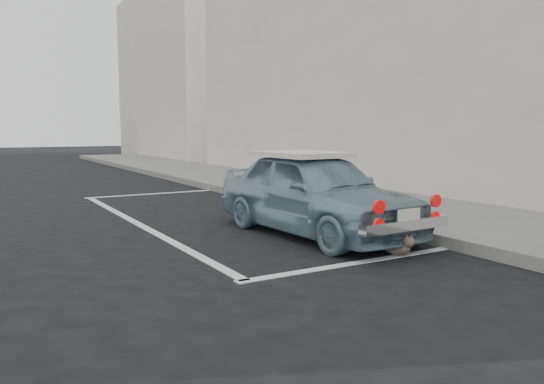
{
  "coord_description": "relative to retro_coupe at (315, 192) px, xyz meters",
  "views": [
    {
      "loc": [
        -3.16,
        -4.84,
        1.44
      ],
      "look_at": [
        -0.24,
        0.12,
        0.75
      ],
      "focal_mm": 35.0,
      "sensor_mm": 36.0,
      "label": 1
    }
  ],
  "objects": [
    {
      "name": "building_far",
      "position": [
        5.39,
        18.98,
        3.42
      ],
      "size": [
        3.5,
        10.0,
        8.0
      ],
      "primitive_type": "cube",
      "color": "beige",
      "rests_on": "ground"
    },
    {
      "name": "pline_rear",
      "position": [
        -0.46,
        -1.52,
        -0.58
      ],
      "size": [
        3.0,
        0.12,
        0.01
      ],
      "primitive_type": "cube",
      "color": "silver",
      "rests_on": "ground"
    },
    {
      "name": "pline_side",
      "position": [
        -1.86,
        1.98,
        -0.58
      ],
      "size": [
        0.12,
        7.0,
        0.01
      ],
      "primitive_type": "cube",
      "color": "silver",
      "rests_on": "ground"
    },
    {
      "name": "pline_front",
      "position": [
        -0.46,
        5.48,
        -0.58
      ],
      "size": [
        3.0,
        0.12,
        0.01
      ],
      "primitive_type": "cube",
      "color": "silver",
      "rests_on": "ground"
    },
    {
      "name": "ground",
      "position": [
        -0.96,
        -1.02,
        -0.58
      ],
      "size": [
        80.0,
        80.0,
        0.0
      ],
      "primitive_type": "plane",
      "color": "black",
      "rests_on": "ground"
    },
    {
      "name": "sidewalk",
      "position": [
        2.24,
        0.98,
        -0.51
      ],
      "size": [
        2.8,
        40.0,
        0.15
      ],
      "primitive_type": "cube",
      "color": "slate",
      "rests_on": "ground"
    },
    {
      "name": "shop_building",
      "position": [
        5.36,
        2.98,
        2.91
      ],
      "size": [
        3.5,
        18.0,
        7.0
      ],
      "color": "beige",
      "rests_on": "ground"
    },
    {
      "name": "retro_coupe",
      "position": [
        0.0,
        0.0,
        0.0
      ],
      "size": [
        1.51,
        3.43,
        1.15
      ],
      "rotation": [
        0.0,
        0.0,
        0.05
      ],
      "color": "#7296A5",
      "rests_on": "ground"
    },
    {
      "name": "cat",
      "position": [
        0.11,
        -1.48,
        -0.45
      ],
      "size": [
        0.29,
        0.52,
        0.28
      ],
      "rotation": [
        0.0,
        0.0,
        0.16
      ],
      "color": "#746458",
      "rests_on": "ground"
    }
  ]
}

